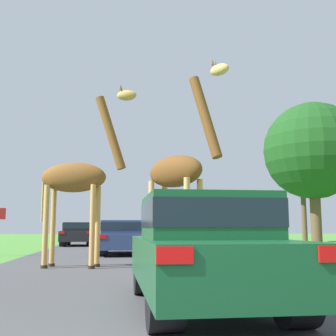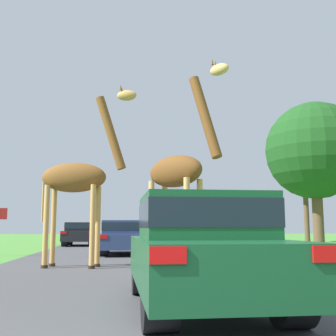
% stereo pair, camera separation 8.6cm
% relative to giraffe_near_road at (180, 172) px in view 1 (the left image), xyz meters
% --- Properties ---
extents(road, '(6.66, 120.00, 0.00)m').
position_rel_giraffe_near_road_xyz_m(road, '(-1.75, 20.46, -2.55)').
color(road, '#424244').
rests_on(road, ground).
extents(giraffe_near_road, '(2.10, 2.30, 5.41)m').
position_rel_giraffe_near_road_xyz_m(giraffe_near_road, '(0.00, 0.00, 0.00)').
color(giraffe_near_road, tan).
rests_on(giraffe_near_road, ground).
extents(giraffe_companion, '(2.70, 1.03, 5.10)m').
position_rel_giraffe_near_road_xyz_m(giraffe_companion, '(-2.73, 0.77, -0.10)').
color(giraffe_companion, tan).
rests_on(giraffe_companion, ground).
extents(car_lead_maroon, '(1.77, 4.25, 1.50)m').
position_rel_giraffe_near_road_xyz_m(car_lead_maroon, '(-0.52, -5.37, -1.75)').
color(car_lead_maroon, '#144C28').
rests_on(car_lead_maroon, ground).
extents(car_queue_right, '(1.89, 4.19, 1.37)m').
position_rel_giraffe_near_road_xyz_m(car_queue_right, '(-1.37, 6.59, -1.82)').
color(car_queue_right, navy).
rests_on(car_queue_right, ground).
extents(car_queue_left, '(1.94, 3.99, 1.41)m').
position_rel_giraffe_near_road_xyz_m(car_queue_left, '(-3.83, 15.59, -1.79)').
color(car_queue_left, black).
rests_on(car_queue_left, ground).
extents(tree_left_edge, '(5.32, 5.32, 9.00)m').
position_rel_giraffe_near_road_xyz_m(tree_left_edge, '(12.67, 19.40, 3.77)').
color(tree_left_edge, brown).
rests_on(tree_left_edge, ground).
extents(tree_centre_back, '(5.72, 5.72, 8.47)m').
position_rel_giraffe_near_road_xyz_m(tree_centre_back, '(9.91, 12.06, 3.03)').
color(tree_centre_back, brown).
rests_on(tree_centre_back, ground).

